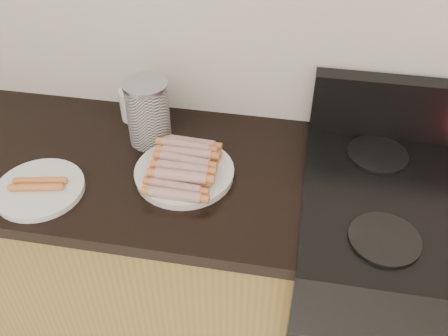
% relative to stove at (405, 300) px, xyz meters
% --- Properties ---
extents(stove, '(0.76, 0.65, 0.91)m').
position_rel_stove_xyz_m(stove, '(0.00, 0.00, 0.00)').
color(stove, black).
rests_on(stove, floor).
extents(stove_panel, '(0.76, 0.06, 0.20)m').
position_rel_stove_xyz_m(stove_panel, '(0.00, 0.28, 0.55)').
color(stove_panel, black).
rests_on(stove_panel, stove).
extents(burner_near_left, '(0.18, 0.18, 0.01)m').
position_rel_stove_xyz_m(burner_near_left, '(-0.17, -0.17, 0.46)').
color(burner_near_left, black).
rests_on(burner_near_left, stove).
extents(burner_far_left, '(0.18, 0.18, 0.01)m').
position_rel_stove_xyz_m(burner_far_left, '(-0.17, 0.17, 0.46)').
color(burner_far_left, black).
rests_on(burner_far_left, stove).
extents(main_plate, '(0.30, 0.30, 0.02)m').
position_rel_stove_xyz_m(main_plate, '(-0.72, -0.01, 0.45)').
color(main_plate, white).
rests_on(main_plate, counter_slab).
extents(side_plate, '(0.30, 0.30, 0.02)m').
position_rel_stove_xyz_m(side_plate, '(-1.10, -0.15, 0.45)').
color(side_plate, white).
rests_on(side_plate, counter_slab).
extents(hotdog_pile, '(0.14, 0.27, 0.06)m').
position_rel_stove_xyz_m(hotdog_pile, '(-0.72, -0.01, 0.49)').
color(hotdog_pile, '#953B35').
rests_on(hotdog_pile, main_plate).
extents(plain_sausages, '(0.14, 0.07, 0.02)m').
position_rel_stove_xyz_m(plain_sausages, '(-1.10, -0.15, 0.47)').
color(plain_sausages, '#DA7654').
rests_on(plain_sausages, side_plate).
extents(canister, '(0.13, 0.13, 0.21)m').
position_rel_stove_xyz_m(canister, '(-0.87, 0.14, 0.55)').
color(canister, white).
rests_on(canister, counter_slab).
extents(mug, '(0.11, 0.11, 0.11)m').
position_rel_stove_xyz_m(mug, '(-0.96, 0.24, 0.50)').
color(mug, white).
rests_on(mug, counter_slab).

